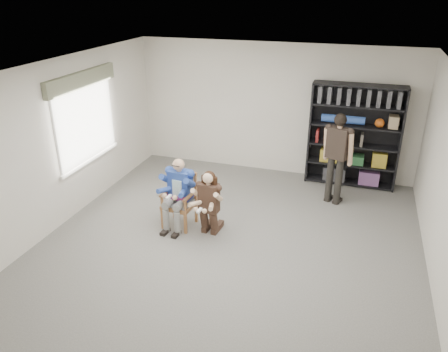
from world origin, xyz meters
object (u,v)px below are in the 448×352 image
(kneeling_woman, at_px, (208,204))
(bookshelf, at_px, (354,136))
(armchair, at_px, (179,201))
(standing_man, at_px, (336,160))
(seated_man, at_px, (179,193))

(kneeling_woman, relative_size, bookshelf, 0.54)
(kneeling_woman, distance_m, bookshelf, 3.56)
(armchair, distance_m, standing_man, 3.02)
(seated_man, xyz_separation_m, bookshelf, (2.71, 2.69, 0.43))
(armchair, relative_size, seated_man, 0.77)
(bookshelf, relative_size, standing_man, 1.19)
(seated_man, relative_size, kneeling_woman, 1.09)
(kneeling_woman, xyz_separation_m, bookshelf, (2.13, 2.81, 0.48))
(armchair, height_order, bookshelf, bookshelf)
(armchair, height_order, standing_man, standing_man)
(armchair, distance_m, kneeling_woman, 0.60)
(armchair, height_order, seated_man, seated_man)
(seated_man, bearing_deg, kneeling_woman, -7.28)
(armchair, distance_m, bookshelf, 3.86)
(bookshelf, height_order, standing_man, bookshelf)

